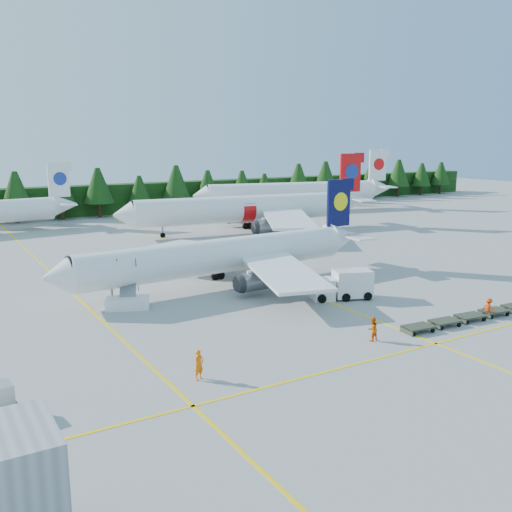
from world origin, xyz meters
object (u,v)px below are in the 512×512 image
service_truck (342,285)px  airstairs (128,300)px  airliner_navy (214,257)px  airliner_red (241,209)px

service_truck → airstairs: bearing=177.2°
airliner_navy → airstairs: size_ratio=6.13×
airstairs → service_truck: (18.62, -7.68, 0.62)m
airliner_red → airstairs: (-29.99, -32.15, -3.05)m
airliner_navy → service_truck: airliner_navy is taller
airliner_red → service_truck: size_ratio=7.12×
airliner_navy → airstairs: (-10.10, -2.68, -2.39)m
airliner_navy → airliner_red: 35.56m
airstairs → service_truck: airstairs is taller
airliner_navy → airliner_red: (19.89, 29.47, 0.66)m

